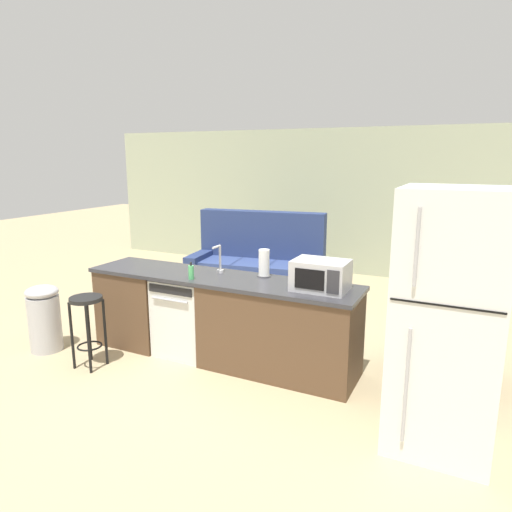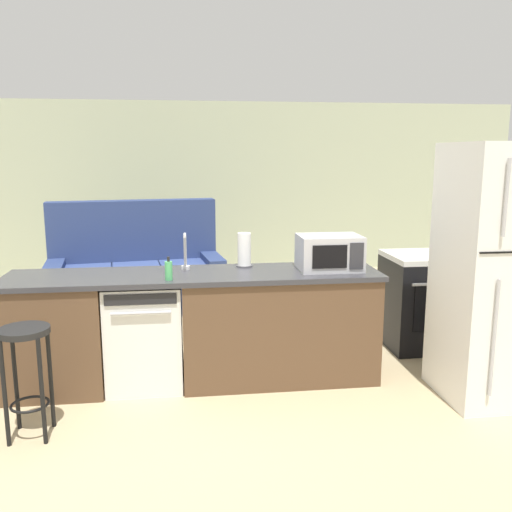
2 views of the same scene
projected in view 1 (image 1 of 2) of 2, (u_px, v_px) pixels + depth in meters
The scene contains 14 objects.
ground_plane at pixel (208, 355), 4.93m from camera, with size 24.00×24.00×0.00m, color tan.
wall_back at pixel (345, 202), 8.21m from camera, with size 10.00×0.06×2.60m.
kitchen_counter at pixel (227, 322), 4.73m from camera, with size 2.94×0.66×0.90m.
dishwasher at pixel (188, 315), 4.94m from camera, with size 0.58×0.61×0.84m.
stove_range at pixel (450, 335), 4.30m from camera, with size 0.76×0.68×0.90m.
refrigerator at pixel (447, 322), 3.23m from camera, with size 0.72×0.73×1.91m.
microwave at pixel (321, 275), 4.17m from camera, with size 0.50×0.37×0.28m.
sink_faucet at pixel (219, 261), 4.79m from camera, with size 0.07×0.18×0.30m.
paper_towel_roll at pixel (264, 263), 4.64m from camera, with size 0.14×0.14×0.28m.
soap_bottle at pixel (191, 272), 4.55m from camera, with size 0.06×0.06×0.18m.
kettle at pixel (475, 286), 4.01m from camera, with size 0.21×0.17×0.19m.
bar_stool at pixel (87, 317), 4.56m from camera, with size 0.32×0.32×0.74m.
trash_bin at pixel (44, 317), 4.99m from camera, with size 0.35×0.35×0.74m.
couch at pixel (258, 269), 7.08m from camera, with size 2.10×1.16×1.27m.
Camera 1 is at (2.48, -3.89, 2.10)m, focal length 32.00 mm.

